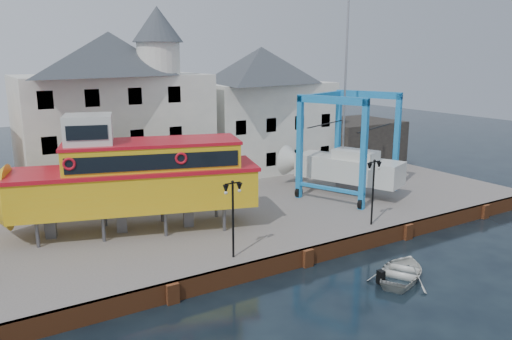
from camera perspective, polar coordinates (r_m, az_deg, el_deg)
ground at (r=28.39m, az=5.83°, el=-10.87°), size 140.00×140.00×0.00m
hardstanding at (r=36.96m, az=-4.60°, el=-4.29°), size 44.00×22.00×1.00m
quay_wall at (r=28.27m, az=5.72°, el=-9.87°), size 44.00×0.47×1.00m
building_white_main at (r=40.63m, az=-15.80°, el=6.70°), size 14.00×8.30×14.00m
building_white_right at (r=46.96m, az=0.60°, el=7.06°), size 12.00×8.00×11.20m
shed_dark at (r=51.96m, az=11.17°, el=3.38°), size 8.00×7.00×4.00m
lamp_post_left at (r=25.81m, az=-2.67°, el=-3.40°), size 1.12×0.32×4.20m
lamp_post_right at (r=31.72m, az=13.31°, el=-0.63°), size 1.12×0.32×4.20m
tour_boat at (r=30.60m, az=-15.32°, el=-0.85°), size 16.85×8.58×7.16m
travel_lift at (r=39.04m, az=9.36°, el=1.01°), size 8.42×10.01×14.80m
motorboat_b at (r=28.04m, az=16.36°, el=-11.68°), size 5.23×4.78×0.89m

